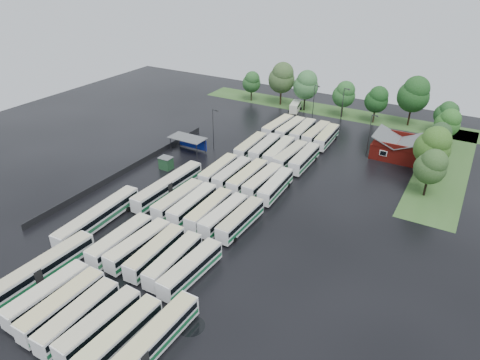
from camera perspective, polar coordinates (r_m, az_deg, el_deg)
The scene contains 63 objects.
ground at distance 73.51m, azimuth -6.09°, elevation -5.19°, with size 160.00×160.00×0.00m, color black.
brick_building at distance 100.18m, azimuth 20.19°, elevation 3.90°, with size 10.07×8.60×5.39m.
wash_shed at distance 96.87m, azimuth -6.88°, elevation 5.40°, with size 8.20×4.20×3.58m.
utility_hut at distance 90.33m, azimuth -9.84°, elevation 2.25°, with size 2.70×2.20×2.62m.
grass_strip_north at distance 125.59m, azimuth 12.36°, elevation 8.91°, with size 80.00×10.00×0.01m, color #315622.
grass_strip_east at distance 100.11m, azimuth 25.54°, elevation 1.60°, with size 10.00×50.00×0.01m, color #315622.
west_fence at distance 91.38m, azimuth -14.53°, elevation 1.55°, with size 0.10×50.00×1.20m, color #2D2D30.
bus_r0c0 at distance 61.33m, azimuth -24.29°, elevation -13.78°, with size 2.83×11.64×3.22m.
bus_r0c1 at distance 59.09m, azimuth -22.58°, elevation -15.14°, with size 2.57×11.87×3.30m.
bus_r0c2 at distance 57.04m, azimuth -20.75°, elevation -16.65°, with size 2.68×11.52×3.19m.
bus_r0c3 at distance 55.31m, azimuth -18.22°, elevation -17.85°, with size 2.87×11.41×3.15m.
bus_r0c4 at distance 53.37m, azimuth -15.66°, elevation -19.44°, with size 2.84×11.60×3.21m.
bus_r1c0 at distance 67.46m, azimuth -15.61°, elevation -7.77°, with size 2.57×11.87×3.30m.
bus_r1c1 at distance 65.85m, azimuth -13.37°, elevation -8.47°, with size 2.99×11.75×3.24m.
bus_r1c2 at distance 64.03m, azimuth -11.20°, elevation -9.43°, with size 2.85×11.53×3.19m.
bus_r1c3 at distance 62.17m, azimuth -8.86°, elevation -10.54°, with size 2.78×11.36×3.14m.
bus_r1c4 at distance 60.39m, azimuth -6.57°, elevation -11.66°, with size 2.95×11.63×3.21m.
bus_r2c0 at distance 75.68m, azimuth -8.23°, elevation -2.65°, with size 2.68×11.84×3.29m.
bus_r2c1 at distance 74.13m, azimuth -6.32°, elevation -3.24°, with size 2.68×11.76×3.26m.
bus_r2c2 at distance 72.35m, azimuth -4.14°, elevation -4.02°, with size 2.70×11.60×3.21m.
bus_r2c3 at distance 70.90m, azimuth -2.18°, elevation -4.72°, with size 2.78×11.52×3.19m.
bus_r2c4 at distance 69.76m, azimuth 0.06°, elevation -5.31°, with size 2.65×11.48×3.18m.
bus_r3c0 at distance 85.17m, azimuth -2.87°, elevation 1.31°, with size 2.74×11.45×3.17m.
bus_r3c1 at distance 83.88m, azimuth -1.03°, elevation 0.87°, with size 2.45×11.30×3.14m.
bus_r3c2 at distance 82.28m, azimuth 1.03°, elevation 0.37°, with size 2.59×11.95×3.32m.
bus_r3c3 at distance 81.13m, azimuth 3.03°, elevation -0.15°, with size 2.81×11.61×3.21m.
bus_r3c4 at distance 79.68m, azimuth 4.78°, elevation -0.80°, with size 2.82×11.40×3.15m.
bus_r4c0 at distance 95.64m, azimuth 1.45°, elevation 4.51°, with size 2.86×11.70×3.23m.
bus_r4c1 at distance 94.77m, azimuth 3.35°, elevation 4.25°, with size 2.94×11.85×3.27m.
bus_r4c2 at distance 93.35m, azimuth 5.26°, elevation 3.80°, with size 3.01×12.04×3.32m.
bus_r4c3 at distance 91.83m, azimuth 6.75°, elevation 3.26°, with size 3.02×11.74×3.24m.
bus_r4c4 at distance 90.82m, azimuth 8.58°, elevation 2.84°, with size 2.67×11.73×3.25m.
bus_r5c0 at distance 107.08m, azimuth 5.08°, elevation 7.11°, with size 3.15×12.06×3.33m.
bus_r5c1 at distance 106.04m, azimuth 6.74°, elevation 6.79°, with size 2.92×11.82×3.27m.
bus_r5c2 at distance 105.04m, azimuth 8.38°, elevation 6.46°, with size 2.91×11.78×3.26m.
bus_r5c3 at distance 103.99m, azimuth 10.10°, elevation 6.09°, with size 2.72×11.81×3.27m.
bus_r5c4 at distance 102.60m, azimuth 11.48°, elevation 5.64°, with size 2.93×11.75×3.25m.
artic_bus_west_a at distance 65.64m, azimuth -25.24°, elevation -10.95°, with size 2.95×17.14×3.17m.
artic_bus_west_b at distance 80.47m, azimuth -9.55°, elevation -0.76°, with size 2.78×17.57×3.25m.
artic_bus_west_c at distance 74.17m, azimuth -18.37°, elevation -4.66°, with size 3.33×17.54×3.24m.
artic_bus_east at distance 51.34m, azimuth -12.88°, elevation -21.39°, with size 2.76×17.49×3.24m.
minibus at distance 123.37m, azimuth 7.38°, elevation 9.70°, with size 3.44×6.38×2.64m.
tree_north_0 at distance 130.64m, azimuth 1.57°, elevation 12.96°, with size 5.44×5.44×9.01m.
tree_north_1 at distance 126.80m, azimuth 5.61°, elevation 13.45°, with size 7.61×7.61×12.61m.
tree_north_2 at distance 122.90m, azimuth 8.81°, elevation 12.45°, with size 6.98×6.98×11.57m.
tree_north_3 at distance 119.79m, azimuth 13.74°, elevation 11.09°, with size 6.09×6.09×10.08m.
tree_north_4 at distance 117.81m, azimuth 17.80°, elevation 10.21°, with size 6.00×6.00×9.94m.
tree_north_5 at distance 118.22m, azimuth 22.22°, elevation 10.57°, with size 7.92×7.92×13.11m.
tree_north_6 at distance 118.77m, azimuth 26.14°, elevation 8.01°, with size 4.56×4.55×7.54m.
tree_east_0 at distance 84.18m, azimuth 24.16°, elevation 1.69°, with size 5.76×5.76×9.55m.
tree_east_1 at distance 90.09m, azimuth 24.39°, elevation 4.16°, with size 6.86×6.86×11.36m.
tree_east_2 at distance 99.34m, azimuth 24.92°, elevation 5.28°, with size 5.51×5.51×9.12m.
tree_east_3 at distance 108.35m, azimuth 26.01°, elevation 6.91°, with size 5.63×5.63×9.32m.
tree_east_4 at distance 115.68m, azimuth 25.79°, elevation 8.00°, with size 5.33×5.29×8.75m.
lamp_post_ne at distance 97.49m, azimuth 16.96°, elevation 6.11°, with size 1.47×0.29×9.52m.
lamp_post_nw at distance 96.54m, azimuth -3.54°, elevation 7.13°, with size 1.48×0.29×9.59m.
lamp_post_back_w at distance 115.96m, azimuth 9.86°, elevation 10.43°, with size 1.47×0.29×9.56m.
lamp_post_back_e at distance 112.62m, azimuth 13.57°, elevation 9.72°, with size 1.57×0.31×10.20m.
puddle_0 at distance 62.73m, azimuth -16.37°, elevation -13.17°, with size 4.78×4.78×0.01m, color black.
puddle_1 at distance 56.86m, azimuth -16.22°, elevation -18.41°, with size 4.14×4.14×0.01m, color black.
puddle_2 at distance 77.65m, azimuth -11.40°, elevation -3.64°, with size 6.67×6.67×0.01m, color black.
puddle_3 at distance 69.50m, azimuth -4.29°, elevation -7.29°, with size 4.57×4.57×0.01m, color black.
puddle_4 at distance 55.36m, azimuth -6.55°, elevation -18.77°, with size 3.46×3.46×0.01m, color black.
Camera 1 is at (37.37, -48.74, 40.39)m, focal length 32.00 mm.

